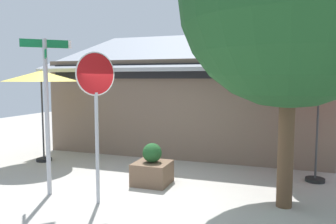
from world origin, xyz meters
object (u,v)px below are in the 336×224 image
at_px(patio_umbrella_mustard_left, 41,77).
at_px(sidewalk_planter, 152,169).
at_px(street_sign_post, 47,100).
at_px(stop_sign, 96,98).
at_px(patio_umbrella_crimson_center, 319,81).

xyz_separation_m(patio_umbrella_mustard_left, sidewalk_planter, (3.82, -0.98, -2.10)).
distance_m(street_sign_post, sidewalk_planter, 2.75).
bearing_deg(street_sign_post, patio_umbrella_mustard_left, 131.38).
relative_size(street_sign_post, sidewalk_planter, 3.38).
distance_m(stop_sign, patio_umbrella_mustard_left, 4.10).
distance_m(street_sign_post, stop_sign, 1.22).
distance_m(stop_sign, patio_umbrella_crimson_center, 5.02).
height_order(street_sign_post, patio_umbrella_crimson_center, street_sign_post).
height_order(stop_sign, sidewalk_planter, stop_sign).
bearing_deg(street_sign_post, stop_sign, -4.99).
xyz_separation_m(street_sign_post, sidewalk_planter, (1.76, 1.36, -1.61)).
bearing_deg(patio_umbrella_crimson_center, sidewalk_planter, -158.25).
relative_size(patio_umbrella_mustard_left, sidewalk_planter, 2.86).
bearing_deg(patio_umbrella_crimson_center, street_sign_post, -152.45).
distance_m(patio_umbrella_mustard_left, patio_umbrella_crimson_center, 7.38).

